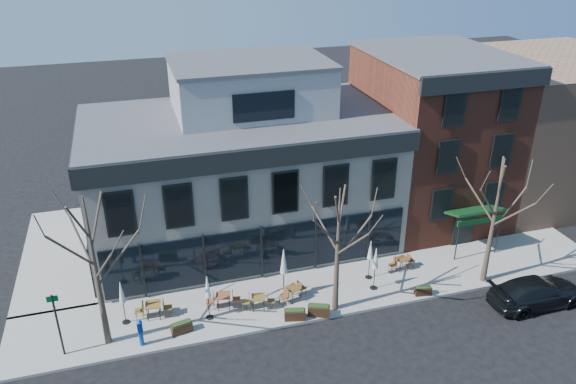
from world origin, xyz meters
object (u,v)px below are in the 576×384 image
object	(u,v)px
parked_sedan	(537,292)
cafe_set_0	(154,309)
call_box	(140,332)
umbrella_0	(122,295)

from	to	relation	value
parked_sedan	cafe_set_0	xyz separation A→B (m)	(-19.69, 4.53, -0.10)
parked_sedan	cafe_set_0	distance (m)	20.21
call_box	cafe_set_0	xyz separation A→B (m)	(0.74, 1.98, -0.27)
parked_sedan	call_box	bearing A→B (deg)	82.52
call_box	umbrella_0	distance (m)	2.26
cafe_set_0	umbrella_0	xyz separation A→B (m)	(-1.43, -0.05, 1.22)
umbrella_0	call_box	bearing A→B (deg)	-70.39
parked_sedan	cafe_set_0	world-z (taller)	parked_sedan
umbrella_0	parked_sedan	bearing A→B (deg)	-11.98
cafe_set_0	umbrella_0	bearing A→B (deg)	-177.95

